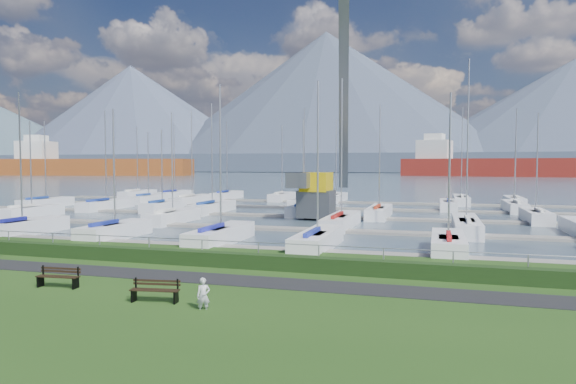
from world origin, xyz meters
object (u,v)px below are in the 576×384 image
at_px(bench_left, 59,277).
at_px(crane, 324,161).
at_px(bench_right, 155,291).
at_px(person, 203,292).

xyz_separation_m(bench_left, crane, (4.00, 32.11, 4.91)).
distance_m(bench_right, crane, 33.35).
height_order(person, crane, crane).
distance_m(person, crane, 33.85).
xyz_separation_m(bench_left, person, (7.04, -1.27, 0.21)).
xyz_separation_m(bench_right, person, (2.10, -0.40, 0.21)).
bearing_deg(crane, person, -84.48).
relative_size(bench_right, person, 1.47).
xyz_separation_m(person, crane, (-3.04, 33.38, 4.70)).
relative_size(bench_left, person, 1.46).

